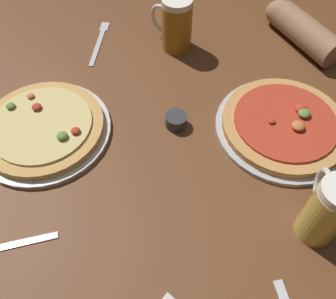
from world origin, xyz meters
name	(u,v)px	position (x,y,z in m)	size (l,w,h in m)	color
ground_plane	(168,158)	(0.00, 0.00, -0.01)	(2.40, 2.40, 0.03)	brown
pizza_plate_near	(43,128)	(-0.29, -0.12, 0.02)	(0.33, 0.33, 0.05)	silver
pizza_plate_far	(284,125)	(0.19, 0.23, 0.02)	(0.34, 0.34, 0.05)	#B2B2B7
beer_mug_dark	(326,210)	(0.36, 0.02, 0.08)	(0.09, 0.13, 0.17)	gold
beer_mug_amber	(176,24)	(-0.21, 0.35, 0.08)	(0.15, 0.09, 0.16)	#9E6619
ramekin_sauce	(176,120)	(-0.04, 0.09, 0.02)	(0.05, 0.05, 0.03)	#333338
fork_left	(2,247)	(-0.14, -0.38, 0.00)	(0.15, 0.17, 0.01)	silver
fork_spare	(99,41)	(-0.42, 0.23, 0.00)	(0.12, 0.20, 0.01)	silver
diner_arm	(300,28)	(0.08, 0.58, 0.04)	(0.28, 0.18, 0.09)	#936B4C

